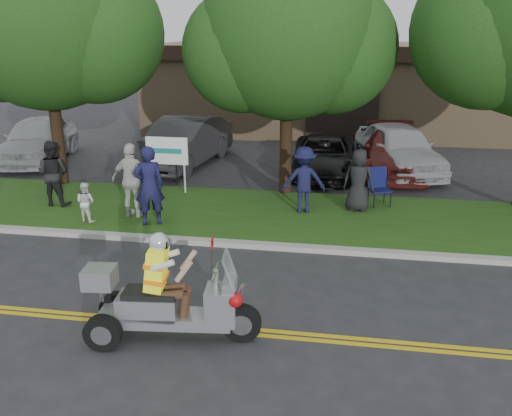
% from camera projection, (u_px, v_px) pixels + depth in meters
% --- Properties ---
extents(ground, '(120.00, 120.00, 0.00)m').
position_uv_depth(ground, '(210.00, 313.00, 9.50)').
color(ground, '#28282B').
rests_on(ground, ground).
extents(centerline_near, '(60.00, 0.10, 0.01)m').
position_uv_depth(centerline_near, '(201.00, 330.00, 8.96)').
color(centerline_near, gold).
rests_on(centerline_near, ground).
extents(centerline_far, '(60.00, 0.10, 0.01)m').
position_uv_depth(centerline_far, '(204.00, 325.00, 9.11)').
color(centerline_far, gold).
rests_on(centerline_far, ground).
extents(curb, '(60.00, 0.25, 0.12)m').
position_uv_depth(curb, '(243.00, 244.00, 12.34)').
color(curb, '#A8A89E').
rests_on(curb, ground).
extents(grass_verge, '(60.00, 4.00, 0.10)m').
position_uv_depth(grass_verge, '(258.00, 214.00, 14.35)').
color(grass_verge, '#254713').
rests_on(grass_verge, ground).
extents(commercial_building, '(18.00, 8.20, 4.00)m').
position_uv_depth(commercial_building, '(344.00, 86.00, 26.29)').
color(commercial_building, '#9E7F5B').
rests_on(commercial_building, ground).
extents(tree_left, '(6.62, 5.40, 7.78)m').
position_uv_depth(tree_left, '(47.00, 24.00, 15.53)').
color(tree_left, '#332114').
rests_on(tree_left, ground).
extents(tree_mid, '(5.88, 4.80, 7.05)m').
position_uv_depth(tree_mid, '(290.00, 40.00, 14.77)').
color(tree_mid, '#332114').
rests_on(tree_mid, ground).
extents(business_sign, '(1.25, 0.06, 1.75)m').
position_uv_depth(business_sign, '(167.00, 154.00, 15.72)').
color(business_sign, silver).
rests_on(business_sign, ground).
extents(trike_scooter, '(2.79, 0.98, 1.82)m').
position_uv_depth(trike_scooter, '(165.00, 303.00, 8.53)').
color(trike_scooter, black).
rests_on(trike_scooter, ground).
extents(lawn_chair_a, '(0.54, 0.56, 0.98)m').
position_uv_depth(lawn_chair_a, '(149.00, 180.00, 15.23)').
color(lawn_chair_a, black).
rests_on(lawn_chair_a, grass_verge).
extents(lawn_chair_b, '(0.70, 0.71, 1.03)m').
position_uv_depth(lawn_chair_b, '(379.00, 184.00, 14.80)').
color(lawn_chair_b, black).
rests_on(lawn_chair_b, grass_verge).
extents(spectator_adult_left, '(0.85, 0.71, 1.97)m').
position_uv_depth(spectator_adult_left, '(149.00, 186.00, 13.18)').
color(spectator_adult_left, '#181741').
rests_on(spectator_adult_left, grass_verge).
extents(spectator_adult_mid, '(0.88, 0.70, 1.78)m').
position_uv_depth(spectator_adult_mid, '(53.00, 173.00, 14.68)').
color(spectator_adult_mid, black).
rests_on(spectator_adult_mid, grass_verge).
extents(spectator_adult_right, '(1.16, 0.58, 1.91)m').
position_uv_depth(spectator_adult_right, '(132.00, 180.00, 13.73)').
color(spectator_adult_right, silver).
rests_on(spectator_adult_right, grass_verge).
extents(spectator_chair_a, '(1.22, 0.83, 1.75)m').
position_uv_depth(spectator_chair_a, '(304.00, 180.00, 14.11)').
color(spectator_chair_a, '#15163C').
rests_on(spectator_chair_a, grass_verge).
extents(spectator_chair_b, '(0.90, 0.67, 1.66)m').
position_uv_depth(spectator_chair_b, '(358.00, 180.00, 14.24)').
color(spectator_chair_b, black).
rests_on(spectator_chair_b, grass_verge).
extents(child_right, '(0.57, 0.49, 1.02)m').
position_uv_depth(child_right, '(86.00, 202.00, 13.51)').
color(child_right, white).
rests_on(child_right, grass_verge).
extents(parked_car_far_left, '(2.90, 5.16, 1.66)m').
position_uv_depth(parked_car_far_left, '(37.00, 139.00, 19.92)').
color(parked_car_far_left, '#9DA0A4').
rests_on(parked_car_far_left, ground).
extents(parked_car_left, '(2.60, 5.41, 1.71)m').
position_uv_depth(parked_car_left, '(183.00, 142.00, 19.30)').
color(parked_car_left, '#28282A').
rests_on(parked_car_left, ground).
extents(parked_car_mid, '(2.16, 4.60, 1.27)m').
position_uv_depth(parked_car_mid, '(324.00, 156.00, 18.21)').
color(parked_car_mid, black).
rests_on(parked_car_mid, ground).
extents(parked_car_right, '(2.08, 5.02, 1.45)m').
position_uv_depth(parked_car_right, '(394.00, 151.00, 18.46)').
color(parked_car_right, '#561714').
rests_on(parked_car_right, ground).
extents(parked_car_far_right, '(3.27, 5.27, 1.67)m').
position_uv_depth(parked_car_far_right, '(399.00, 148.00, 18.43)').
color(parked_car_far_right, '#B6B8BE').
rests_on(parked_car_far_right, ground).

